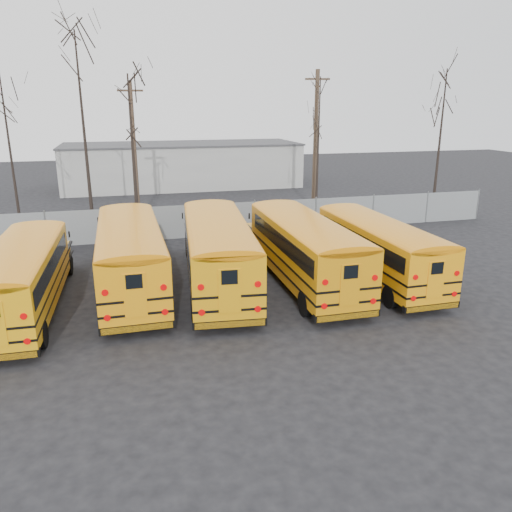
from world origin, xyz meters
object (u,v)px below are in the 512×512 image
object	(u,v)px
bus_d	(303,245)
utility_pole_left	(134,152)
bus_a	(23,272)
utility_pole_right	(315,140)
bus_b	(130,251)
bus_c	(217,247)
bus_e	(377,244)

from	to	relation	value
bus_d	utility_pole_left	size ratio (longest dim) A/B	1.20
bus_a	utility_pole_left	world-z (taller)	utility_pole_left
bus_a	utility_pole_right	world-z (taller)	utility_pole_right
bus_b	bus_d	size ratio (longest dim) A/B	1.00
bus_c	utility_pole_left	size ratio (longest dim) A/B	1.24
bus_a	utility_pole_left	xyz separation A→B (m)	(4.73, 14.80, 3.04)
utility_pole_right	bus_d	bearing A→B (deg)	-102.05
bus_b	bus_e	size ratio (longest dim) A/B	1.08
bus_a	bus_c	bearing A→B (deg)	8.54
bus_b	bus_c	size ratio (longest dim) A/B	0.97
bus_a	utility_pole_left	size ratio (longest dim) A/B	1.10
bus_b	utility_pole_right	xyz separation A→B (m)	(13.94, 14.73, 3.39)
bus_a	bus_b	distance (m)	4.18
bus_d	bus_e	distance (m)	3.40
bus_a	bus_d	world-z (taller)	bus_d
bus_d	utility_pole_right	distance (m)	17.32
bus_d	bus_e	xyz separation A→B (m)	(3.38, -0.35, -0.13)
bus_d	bus_b	bearing A→B (deg)	173.14
utility_pole_right	utility_pole_left	bearing A→B (deg)	-163.55
bus_a	bus_d	xyz separation A→B (m)	(11.29, 0.45, 0.15)
bus_c	utility_pole_right	world-z (taller)	utility_pole_right
bus_b	bus_d	xyz separation A→B (m)	(7.35, -0.92, -0.01)
bus_a	bus_c	size ratio (longest dim) A/B	0.89
bus_b	bus_d	bearing A→B (deg)	-7.66
bus_a	utility_pole_right	bearing A→B (deg)	43.44
bus_a	bus_e	bearing A→B (deg)	1.84
utility_pole_right	bus_a	bearing A→B (deg)	-127.22
bus_c	bus_d	size ratio (longest dim) A/B	1.04
bus_e	utility_pole_right	xyz separation A→B (m)	(3.21, 16.00, 3.52)
utility_pole_left	bus_b	bearing A→B (deg)	-97.93
bus_e	utility_pole_right	size ratio (longest dim) A/B	1.00
utility_pole_left	utility_pole_right	xyz separation A→B (m)	(13.16, 1.31, 0.50)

